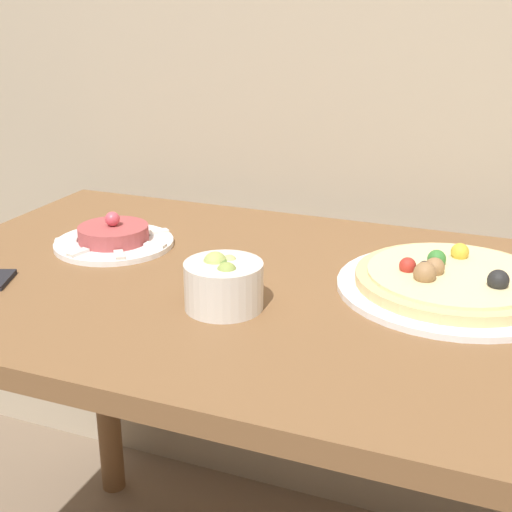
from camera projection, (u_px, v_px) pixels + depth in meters
The scene contains 4 objects.
dining_table at pixel (286, 350), 1.18m from camera, with size 1.30×0.76×0.80m.
pizza_plate at pixel (453, 281), 1.12m from camera, with size 0.36×0.36×0.06m.
tartare_plate at pixel (114, 238), 1.31m from camera, with size 0.22×0.22×0.07m.
small_bowl at pixel (223, 283), 1.05m from camera, with size 0.12×0.12×0.08m.
Camera 1 is at (0.34, -0.61, 1.24)m, focal length 50.00 mm.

